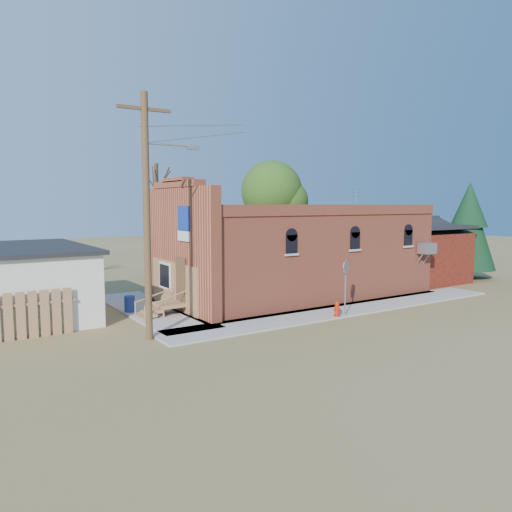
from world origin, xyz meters
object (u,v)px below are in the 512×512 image
utility_pole (148,211)px  stop_sign (346,273)px  brick_bar (291,253)px  trash_barrel (130,304)px  fire_hydrant (337,309)px

utility_pole → stop_sign: utility_pole is taller
brick_bar → utility_pole: 10.96m
brick_bar → trash_barrel: size_ratio=22.21×
utility_pole → stop_sign: (8.68, -1.20, -2.77)m
fire_hydrant → stop_sign: size_ratio=0.27×
stop_sign → brick_bar: bearing=74.5°
utility_pole → fire_hydrant: 9.36m
trash_barrel → utility_pole: bearing=-100.1°
utility_pole → stop_sign: bearing=-7.9°
utility_pole → brick_bar: bearing=23.7°
utility_pole → trash_barrel: size_ratio=12.19×
stop_sign → trash_barrel: stop_sign is taller
stop_sign → trash_barrel: 9.96m
brick_bar → trash_barrel: (-8.94, 0.46, -1.89)m
brick_bar → fire_hydrant: size_ratio=24.20×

